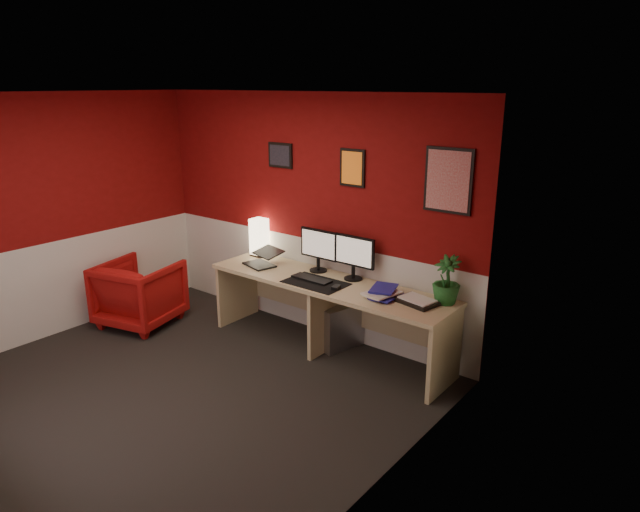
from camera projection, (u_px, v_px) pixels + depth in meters
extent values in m
cube|color=black|center=(182.00, 390.00, 4.98)|extent=(4.00, 3.50, 0.01)
cube|color=white|center=(158.00, 94.00, 4.25)|extent=(4.00, 3.50, 0.01)
cube|color=maroon|center=(307.00, 215.00, 5.93)|extent=(4.00, 0.01, 2.50)
cube|color=maroon|center=(47.00, 219.00, 5.79)|extent=(0.01, 3.50, 2.50)
cube|color=maroon|center=(379.00, 312.00, 3.43)|extent=(0.01, 3.50, 2.50)
cube|color=silver|center=(307.00, 283.00, 6.15)|extent=(4.00, 0.01, 1.00)
cube|color=silver|center=(57.00, 288.00, 6.01)|extent=(0.01, 3.50, 1.00)
cube|color=silver|center=(375.00, 420.00, 3.66)|extent=(0.01, 3.50, 1.00)
cube|color=#CBB782|center=(328.00, 316.00, 5.61)|extent=(2.60, 0.65, 0.73)
cube|color=#FFE5B2|center=(259.00, 238.00, 6.28)|extent=(0.16, 0.16, 0.40)
cube|color=black|center=(259.00, 256.00, 5.95)|extent=(0.38, 0.30, 0.22)
cube|color=black|center=(318.00, 244.00, 5.73)|extent=(0.45, 0.06, 0.58)
cube|color=black|center=(354.00, 251.00, 5.49)|extent=(0.45, 0.06, 0.58)
cube|color=black|center=(316.00, 283.00, 5.46)|extent=(0.60, 0.38, 0.01)
cube|color=black|center=(312.00, 279.00, 5.54)|extent=(0.42, 0.15, 0.02)
cube|color=black|center=(336.00, 287.00, 5.29)|extent=(0.08, 0.11, 0.03)
imported|color=#242198|center=(376.00, 294.00, 5.15)|extent=(0.22, 0.29, 0.03)
imported|color=silver|center=(373.00, 290.00, 5.17)|extent=(0.30, 0.36, 0.02)
imported|color=#242198|center=(372.00, 287.00, 5.17)|extent=(0.29, 0.34, 0.03)
cube|color=black|center=(417.00, 301.00, 4.97)|extent=(0.39, 0.32, 0.03)
imported|color=#19591E|center=(447.00, 280.00, 4.91)|extent=(0.28, 0.28, 0.43)
cube|color=#99999E|center=(341.00, 326.00, 5.72)|extent=(0.31, 0.49, 0.45)
imported|color=#A80F0D|center=(140.00, 293.00, 6.25)|extent=(0.93, 0.95, 0.71)
cube|color=black|center=(280.00, 155.00, 5.94)|extent=(0.32, 0.02, 0.26)
cube|color=orange|center=(352.00, 168.00, 5.42)|extent=(0.28, 0.02, 0.36)
cube|color=red|center=(448.00, 181.00, 4.83)|extent=(0.44, 0.02, 0.56)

